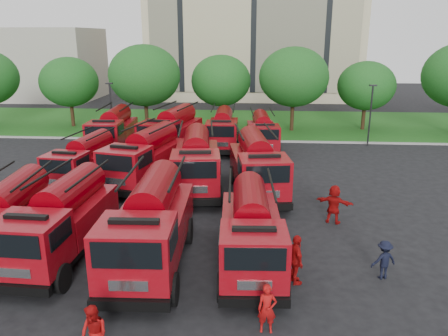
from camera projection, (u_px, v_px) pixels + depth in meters
The scene contains 29 objects.
ground at pixel (203, 225), 21.40m from camera, with size 140.00×140.00×0.00m, color black.
lawn at pixel (232, 123), 46.21m from camera, with size 70.00×16.00×0.12m, color #194F15.
curb at pixel (227, 141), 38.47m from camera, with size 70.00×0.30×0.14m, color gray.
apartment_building at pixel (254, 10), 63.41m from camera, with size 30.00×14.18×25.00m.
side_building at pixel (35, 64), 64.02m from camera, with size 18.00×12.00×10.00m, color #9D978B.
tree_1 at pixel (69, 82), 43.14m from camera, with size 5.71×5.71×6.98m.
tree_2 at pixel (145, 76), 40.93m from camera, with size 6.72×6.72×8.22m.
tree_3 at pixel (221, 81), 43.03m from camera, with size 5.88×5.88×7.19m.
tree_4 at pixel (294, 77), 40.96m from camera, with size 6.55×6.55×8.01m.
tree_5 at pixel (366, 86), 41.69m from camera, with size 5.46×5.46×6.68m.
lamp_post_0 at pixel (111, 109), 37.67m from camera, with size 0.60×0.25×5.11m.
lamp_post_1 at pixel (371, 112), 36.16m from camera, with size 0.60×0.25×5.11m.
fire_truck_0 at pixel (6, 221), 17.99m from camera, with size 3.05×7.12×3.15m.
fire_truck_1 at pixel (61, 220), 17.94m from camera, with size 2.85×7.20×3.23m.
fire_truck_2 at pixel (151, 224), 17.27m from camera, with size 3.03×7.71×3.47m.
fire_truck_3 at pixel (251, 231), 17.17m from camera, with size 2.75×6.87×3.08m.
fire_truck_4 at pixel (84, 161), 27.15m from camera, with size 2.95×6.65×2.93m.
fire_truck_5 at pixel (145, 157), 27.09m from camera, with size 4.13×7.82×3.39m.
fire_truck_6 at pixel (196, 162), 25.93m from camera, with size 3.47×7.83×3.45m.
fire_truck_7 at pixel (257, 165), 25.27m from camera, with size 3.62×7.79×3.41m.
fire_truck_8 at pixel (113, 130), 34.98m from camera, with size 2.96×7.39×3.31m.
fire_truck_9 at pixel (172, 131), 34.21m from camera, with size 4.07×8.04×3.50m.
fire_truck_10 at pixel (223, 130), 35.57m from camera, with size 2.68×6.96×3.14m.
fire_truck_11 at pixel (262, 133), 35.04m from camera, with size 2.70×6.57×2.93m.
firefighter_0 at pixel (266, 331), 13.73m from camera, with size 0.59×0.43×1.62m, color #9D0C0C.
firefighter_2 at pixel (295, 283), 16.40m from camera, with size 1.14×0.65×1.94m, color #9D0C0C.
firefighter_3 at pixel (382, 278), 16.75m from camera, with size 1.00×0.52×1.55m, color black.
firefighter_4 at pixel (86, 208), 23.57m from camera, with size 0.94×0.61×1.92m, color black.
firefighter_5 at pixel (332, 222), 21.72m from camera, with size 1.81×0.78×1.96m, color #9D0C0C.
Camera 1 is at (2.44, -19.55, 8.89)m, focal length 35.00 mm.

